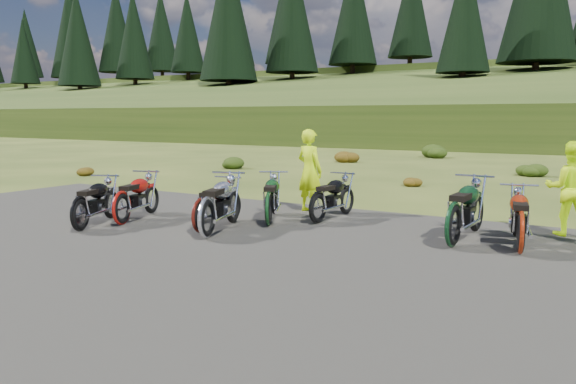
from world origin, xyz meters
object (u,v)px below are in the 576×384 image
Objects in this scene: person_middle at (310,172)px; motorcycle_7 at (452,249)px; motorcycle_0 at (81,233)px; motorcycle_3 at (207,240)px.

motorcycle_7 is at bearing 168.07° from person_middle.
motorcycle_3 is (2.52, 0.77, 0.00)m from motorcycle_0.
motorcycle_7 reaches higher than motorcycle_0.
motorcycle_7 reaches higher than motorcycle_3.
motorcycle_0 is 6.98m from motorcycle_7.
motorcycle_0 is 0.89× the size of motorcycle_3.
motorcycle_3 is at bearing 113.50° from motorcycle_7.
motorcycle_0 is 0.87× the size of motorcycle_7.
person_middle reaches higher than motorcycle_0.
person_middle is (2.72, 4.30, 0.96)m from motorcycle_0.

